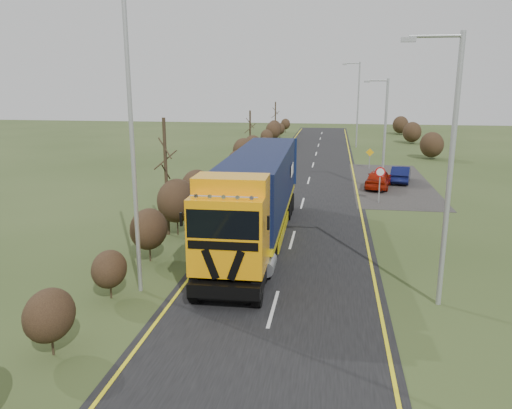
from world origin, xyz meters
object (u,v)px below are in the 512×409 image
Objects in this scene: streetlight_near at (447,162)px; car_blue_sedan at (401,174)px; lorry at (257,192)px; car_red_hatchback at (379,179)px; speed_sign at (380,178)px.

car_blue_sedan is at bearing 86.06° from streetlight_near.
lorry reaches higher than car_red_hatchback.
car_blue_sedan is 23.57m from streetlight_near.
car_red_hatchback reaches higher than car_blue_sedan.
lorry is 3.83× the size of car_red_hatchback.
car_blue_sedan is 1.66× the size of speed_sign.
streetlight_near is (7.39, -6.11, 2.61)m from lorry.
speed_sign is (6.68, 9.53, -0.85)m from lorry.
car_red_hatchback is 1.75× the size of speed_sign.
speed_sign is at bearing 83.12° from car_blue_sedan.
car_red_hatchback is at bearing 85.76° from speed_sign.
car_red_hatchback is at bearing 62.82° from lorry.
car_blue_sedan is at bearing 61.04° from lorry.
lorry is 9.94m from streetlight_near.
speed_sign is (-2.30, -7.45, 1.03)m from car_blue_sedan.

